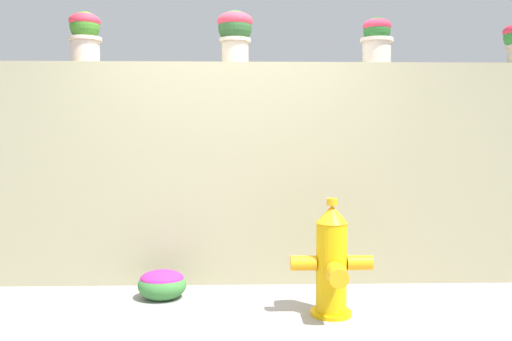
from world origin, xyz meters
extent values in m
plane|color=#999495|center=(0.00, 0.00, 0.00)|extent=(24.00, 24.00, 0.00)
cube|color=tan|center=(0.00, 1.08, 0.97)|extent=(5.89, 0.33, 1.94)
cylinder|color=#C7B09C|center=(-1.27, 1.10, 2.05)|extent=(0.25, 0.25, 0.23)
cylinder|color=#C7B09C|center=(-1.27, 1.10, 2.15)|extent=(0.29, 0.29, 0.03)
sphere|color=#377022|center=(-1.27, 1.10, 2.26)|extent=(0.26, 0.26, 0.26)
ellipsoid|color=#E12E42|center=(-1.27, 1.10, 2.31)|extent=(0.27, 0.27, 0.14)
cylinder|color=beige|center=(0.05, 1.10, 2.05)|extent=(0.24, 0.24, 0.22)
cylinder|color=beige|center=(0.05, 1.10, 2.15)|extent=(0.28, 0.28, 0.03)
sphere|color=#295127|center=(0.05, 1.10, 2.26)|extent=(0.30, 0.30, 0.30)
ellipsoid|color=#E23244|center=(0.05, 1.10, 2.31)|extent=(0.31, 0.31, 0.16)
cylinder|color=beige|center=(1.30, 1.06, 2.05)|extent=(0.25, 0.25, 0.22)
cylinder|color=beige|center=(1.30, 1.06, 2.15)|extent=(0.29, 0.29, 0.03)
sphere|color=#245F26|center=(1.30, 1.06, 2.23)|extent=(0.24, 0.24, 0.24)
ellipsoid|color=#DD2F4A|center=(1.30, 1.06, 2.27)|extent=(0.25, 0.25, 0.13)
cylinder|color=#E4AE0A|center=(0.76, 0.13, 0.01)|extent=(0.30, 0.30, 0.03)
cylinder|color=#E4AE0A|center=(0.76, 0.13, 0.34)|extent=(0.22, 0.22, 0.68)
cone|color=orange|center=(0.76, 0.13, 0.75)|extent=(0.24, 0.24, 0.13)
cylinder|color=orange|center=(0.76, 0.13, 0.84)|extent=(0.08, 0.08, 0.05)
cylinder|color=orange|center=(0.55, 0.13, 0.39)|extent=(0.19, 0.11, 0.11)
cylinder|color=orange|center=(0.96, 0.13, 0.39)|extent=(0.19, 0.11, 0.11)
cylinder|color=orange|center=(0.76, -0.09, 0.36)|extent=(0.14, 0.20, 0.14)
ellipsoid|color=#3C803A|center=(-0.54, 0.55, 0.11)|extent=(0.39, 0.35, 0.24)
ellipsoid|color=#B02787|center=(-0.54, 0.55, 0.16)|extent=(0.35, 0.31, 0.13)
camera|label=1|loc=(0.10, -3.68, 1.34)|focal=37.44mm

